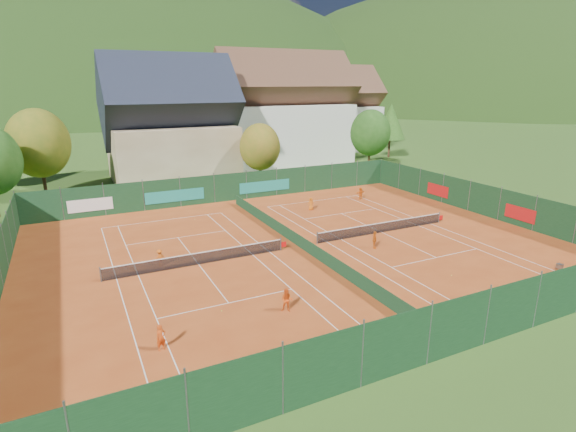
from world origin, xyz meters
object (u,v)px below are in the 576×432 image
Objects in this scene: ball_hopper at (560,266)px; player_left_mid at (287,300)px; chalet at (171,129)px; hotel_block_a at (284,115)px; hotel_block_b at (333,114)px; player_right_far_a at (311,204)px; player_left_far at (160,258)px; player_right_near at (375,240)px; player_left_near at (161,338)px; player_right_far_b at (361,193)px.

ball_hopper is 0.58× the size of player_left_mid.
chalet is 11.70× the size of player_left_mid.
hotel_block_a reaches higher than hotel_block_b.
hotel_block_a is at bearing -101.63° from player_right_far_a.
player_left_far is 0.89× the size of player_right_near.
player_left_near is (-42.43, -53.52, -5.95)m from hotel_block_b.
player_left_far reaches higher than ball_hopper.
player_right_near is at bearing 131.08° from ball_hopper.
player_left_far is (-5.09, 9.75, -0.07)m from player_left_mid.
player_left_near is at bearing 146.27° from player_right_near.
hotel_block_a is 15.60× the size of player_left_mid.
ball_hopper is 0.59× the size of player_left_near.
hotel_block_b is 12.91× the size of player_right_far_b.
player_right_near is at bearing 155.36° from player_left_far.
ball_hopper is 0.60× the size of player_right_far_b.
chalet reaches higher than player_left_far.
hotel_block_b is at bearing 7.23° from player_right_near.
ball_hopper is at bearing -93.23° from hotel_block_a.
chalet is 11.69× the size of player_right_near.
ball_hopper is 18.97m from player_left_mid.
hotel_block_b is 12.83× the size of player_left_near.
player_left_mid is at bearing 169.57° from ball_hopper.
player_left_mid is at bearing 155.01° from player_right_near.
player_right_far_b is (-3.01, -25.67, -6.71)m from hotel_block_a.
player_right_far_a is at bearing 90.48° from player_left_mid.
player_left_far is at bearing 111.62° from player_right_near.
ball_hopper is at bearing 85.15° from player_right_far_b.
chalet is at bearing -58.34° from player_right_far_a.
player_left_far is (-26.47, -35.02, -6.76)m from hotel_block_a.
hotel_block_a is 16.04× the size of player_left_near.
player_left_near is (-9.43, -39.52, -5.95)m from chalet.
player_left_near is at bearing 53.70° from player_right_far_a.
player_right_near is (17.51, 6.72, 0.02)m from player_left_near.
hotel_block_b is (33.00, 14.00, -0.01)m from chalet.
ball_hopper is 0.58× the size of player_right_near.
ball_hopper is at bearing 22.75° from player_left_mid.
player_left_far is 18.22m from player_right_far_a.
hotel_block_a is 16.14m from hotel_block_b.
hotel_block_a is 40.85m from player_right_near.
player_left_near is 7.10m from player_left_mid.
hotel_block_b reaches higher than player_left_mid.
hotel_block_a reaches higher than player_left_far.
player_right_near is (8.08, -32.79, -5.93)m from chalet.
player_right_far_a is (16.42, 7.89, 0.03)m from player_left_far.
player_left_far is at bearing 150.97° from ball_hopper.
chalet is at bearing -56.49° from player_right_far_b.
player_left_mid is (-2.37, -38.77, -5.93)m from chalet.
ball_hopper is (-2.72, -48.20, -6.83)m from hotel_block_a.
hotel_block_a reaches higher than player_right_far_a.
player_left_mid reaches higher than ball_hopper.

